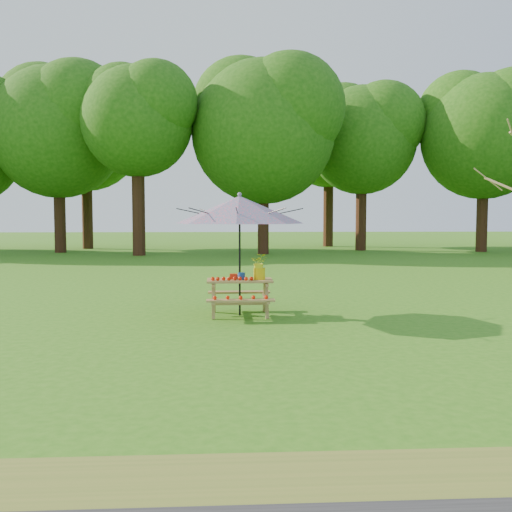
{
  "coord_description": "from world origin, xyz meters",
  "views": [
    {
      "loc": [
        0.69,
        -6.48,
        1.83
      ],
      "look_at": [
        1.27,
        3.95,
        1.1
      ],
      "focal_mm": 40.0,
      "sensor_mm": 36.0,
      "label": 1
    }
  ],
  "objects": [
    {
      "name": "ground",
      "position": [
        0.0,
        0.0,
        0.0
      ],
      "size": [
        120.0,
        120.0,
        0.0
      ],
      "primitive_type": "plane",
      "color": "#317416",
      "rests_on": "ground"
    },
    {
      "name": "drygrass_strip",
      "position": [
        0.0,
        -2.8,
        0.0
      ],
      "size": [
        120.0,
        1.2,
        0.01
      ],
      "primitive_type": "cube",
      "color": "olive",
      "rests_on": "ground"
    },
    {
      "name": "treeline",
      "position": [
        0.0,
        22.0,
        8.0
      ],
      "size": [
        60.0,
        12.0,
        16.0
      ],
      "primitive_type": null,
      "color": "#1A530E",
      "rests_on": "ground"
    },
    {
      "name": "patio_umbrella",
      "position": [
        0.97,
        3.95,
        1.95
      ],
      "size": [
        2.52,
        2.52,
        2.27
      ],
      "color": "black",
      "rests_on": "ground"
    },
    {
      "name": "picnic_table",
      "position": [
        0.97,
        3.94,
        0.33
      ],
      "size": [
        1.2,
        1.32,
        0.67
      ],
      "color": "#A5874A",
      "rests_on": "ground"
    },
    {
      "name": "tomatoes_row",
      "position": [
        0.82,
        3.77,
        0.71
      ],
      "size": [
        0.77,
        0.13,
        0.07
      ],
      "primitive_type": null,
      "color": "red",
      "rests_on": "picnic_table"
    },
    {
      "name": "flower_bucket",
      "position": [
        1.33,
        3.91,
        0.92
      ],
      "size": [
        0.33,
        0.3,
        0.48
      ],
      "color": "yellow",
      "rests_on": "picnic_table"
    },
    {
      "name": "produce_bins",
      "position": [
        0.93,
        3.99,
        0.72
      ],
      "size": [
        0.28,
        0.38,
        0.13
      ],
      "color": "red",
      "rests_on": "picnic_table"
    }
  ]
}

